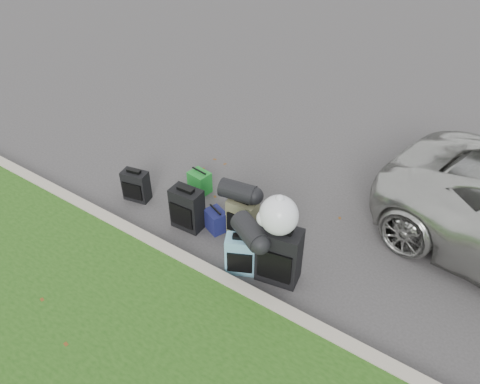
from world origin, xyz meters
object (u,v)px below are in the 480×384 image
Objects in this scene: suitcase_large_black_right at (279,255)px; tote_green at (200,182)px; tote_navy at (216,220)px; suitcase_large_black_left at (187,209)px; suitcase_olive at (243,217)px; suitcase_teal at (241,254)px; suitcase_small_black at (136,186)px.

suitcase_large_black_right reaches higher than tote_green.
suitcase_large_black_left is at bearing -133.90° from tote_navy.
suitcase_large_black_right is (0.89, -0.48, 0.12)m from suitcase_olive.
tote_navy is at bearing 122.23° from suitcase_teal.
suitcase_olive is 1.00× the size of suitcase_teal.
suitcase_olive is 0.70× the size of suitcase_large_black_right.
suitcase_small_black is 0.77× the size of suitcase_large_black_left.
suitcase_olive is at bearing -3.96° from suitcase_small_black.
suitcase_small_black reaches higher than tote_green.
suitcase_large_black_right is 2.25m from tote_green.
suitcase_large_black_right reaches higher than tote_navy.
suitcase_large_black_right is at bearing -8.05° from suitcase_large_black_left.
tote_navy is (0.78, -0.61, -0.02)m from tote_green.
suitcase_small_black is 0.62× the size of suitcase_large_black_right.
suitcase_small_black is 0.88× the size of suitcase_teal.
suitcase_small_black reaches higher than tote_navy.
tote_navy is at bearing 21.48° from suitcase_large_black_left.
suitcase_large_black_left is at bearing -55.96° from tote_green.
suitcase_small_black is 1.12m from suitcase_large_black_left.
suitcase_teal is at bearing -17.71° from suitcase_large_black_left.
suitcase_teal is 0.70× the size of suitcase_large_black_right.
suitcase_large_black_left is at bearing -159.79° from suitcase_olive.
suitcase_small_black is 1.51m from tote_navy.
tote_navy is at bearing -160.00° from suitcase_olive.
suitcase_olive is (1.87, 0.29, 0.03)m from suitcase_small_black.
suitcase_large_black_left is at bearing 139.33° from suitcase_teal.
suitcase_small_black is 1.02m from tote_green.
tote_green is (-1.15, 0.44, -0.10)m from suitcase_olive.
suitcase_teal is 1.75× the size of tote_navy.
suitcase_olive reaches higher than tote_green.
suitcase_teal is at bearing -21.60° from suitcase_small_black.
suitcase_large_black_left is (1.11, -0.06, 0.08)m from suitcase_small_black.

